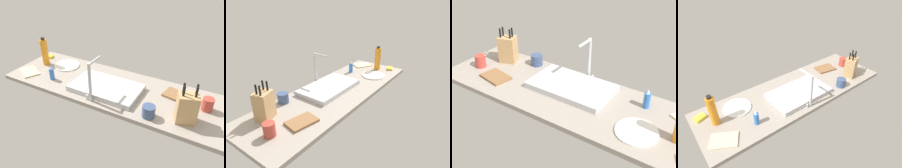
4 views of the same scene
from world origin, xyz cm
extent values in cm
cube|color=gray|center=(0.00, 0.00, 1.75)|extent=(188.72, 61.20, 3.50)
cube|color=#B7BABF|center=(0.52, 6.87, 5.58)|extent=(56.86, 33.66, 4.16)
cylinder|color=#B7BABF|center=(3.22, 25.60, 19.34)|extent=(2.40, 2.40, 31.68)
cylinder|color=#B7BABF|center=(3.22, 18.00, 34.18)|extent=(2.00, 15.19, 2.00)
cylinder|color=#B7BABF|center=(6.72, 25.60, 5.50)|extent=(1.60, 1.60, 4.00)
cube|color=tan|center=(-64.78, 14.56, 14.01)|extent=(15.75, 14.18, 21.02)
cylinder|color=black|center=(-68.24, 11.33, 28.07)|extent=(1.79, 1.79, 7.10)
cylinder|color=black|center=(-68.73, 14.83, 28.07)|extent=(1.79, 1.79, 7.10)
cylinder|color=black|center=(-60.55, 13.85, 28.07)|extent=(1.79, 1.79, 7.10)
cylinder|color=black|center=(-61.51, 17.40, 28.07)|extent=(1.79, 1.79, 7.10)
cube|color=brown|center=(-53.86, -11.32, 4.40)|extent=(23.50, 18.08, 1.80)
cylinder|color=blue|center=(50.96, 14.97, 8.70)|extent=(4.27, 4.27, 10.40)
cone|color=silver|center=(50.96, 14.97, 15.30)|extent=(2.35, 2.35, 2.80)
cylinder|color=white|center=(55.67, -11.36, 4.10)|extent=(24.47, 24.47, 1.20)
cylinder|color=#B23D33|center=(-76.23, -5.03, 8.37)|extent=(8.01, 8.01, 9.74)
cylinder|color=#384C75|center=(-41.86, 21.97, 7.80)|extent=(9.12, 9.12, 8.60)
camera|label=1|loc=(-76.59, 137.73, 103.64)|focal=35.34mm
camera|label=2|loc=(-138.56, -104.62, 89.65)|focal=33.43mm
camera|label=3|loc=(93.46, -138.86, 111.28)|focal=47.32mm
camera|label=4|loc=(97.42, 118.00, 118.56)|focal=31.31mm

